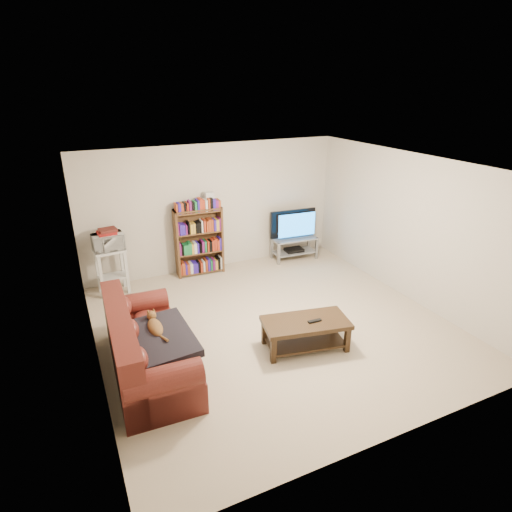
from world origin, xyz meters
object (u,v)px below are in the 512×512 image
coffee_table (305,329)px  tv_stand (294,244)px  sofa (143,351)px  bookshelf (199,240)px

coffee_table → tv_stand: size_ratio=1.33×
sofa → tv_stand: bearing=36.8°
tv_stand → coffee_table: bearing=-113.1°
coffee_table → tv_stand: tv_stand is taller
coffee_table → tv_stand: bearing=74.1°
coffee_table → bookshelf: bearing=111.1°
bookshelf → sofa: bearing=-118.8°
sofa → tv_stand: sofa is taller
bookshelf → tv_stand: bearing=-1.2°
sofa → tv_stand: (3.59, 2.48, -0.00)m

